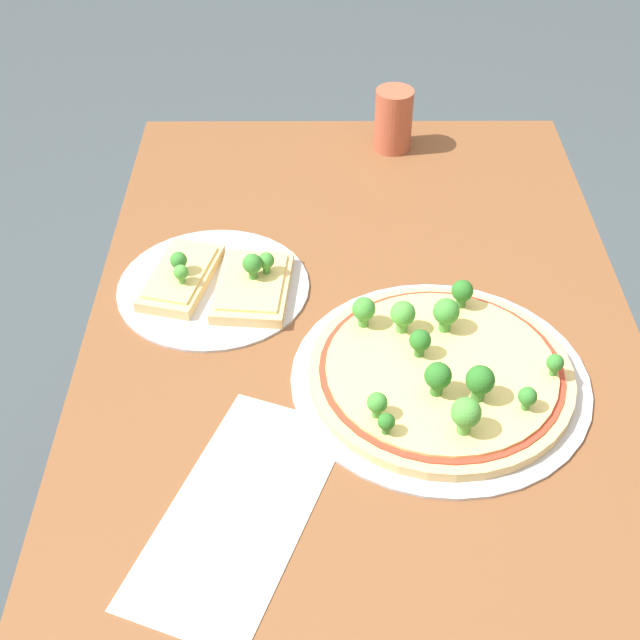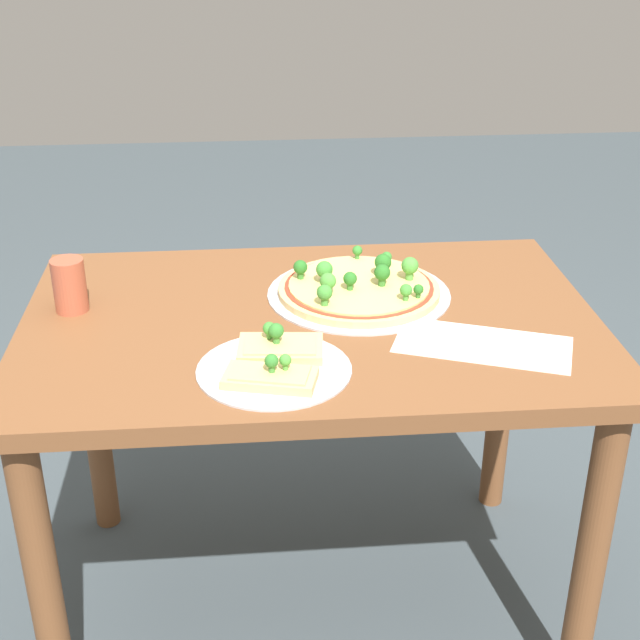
% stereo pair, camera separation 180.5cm
% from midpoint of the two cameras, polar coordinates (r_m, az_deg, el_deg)
% --- Properties ---
extents(ground_plane, '(8.00, 8.00, 0.00)m').
position_cam_midpoint_polar(ground_plane, '(1.74, 32.14, -29.79)').
color(ground_plane, '#3D474C').
extents(dining_table, '(1.12, 0.74, 0.72)m').
position_cam_midpoint_polar(dining_table, '(1.26, 42.44, -18.85)').
color(dining_table, brown).
rests_on(dining_table, ground_plane).
extents(pizza_tray_whole, '(0.38, 0.38, 0.07)m').
position_cam_midpoint_polar(pizza_tray_whole, '(1.21, 51.33, -18.52)').
color(pizza_tray_whole, '#B7B7BC').
rests_on(pizza_tray_whole, dining_table).
extents(pizza_tray_slice, '(0.27, 0.27, 0.06)m').
position_cam_midpoint_polar(pizza_tray_slice, '(1.08, 35.18, -14.32)').
color(pizza_tray_slice, '#B7B7BC').
rests_on(pizza_tray_slice, dining_table).
extents(drinking_cup, '(0.06, 0.06, 0.11)m').
position_cam_midpoint_polar(drinking_cup, '(1.42, 37.80, 0.82)').
color(drinking_cup, '#AD5138').
rests_on(drinking_cup, dining_table).
extents(paper_menu, '(0.35, 0.25, 0.00)m').
position_cam_midpoint_polar(paper_menu, '(1.02, 48.82, -31.00)').
color(paper_menu, white).
rests_on(paper_menu, dining_table).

